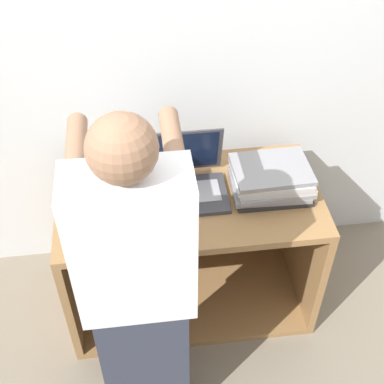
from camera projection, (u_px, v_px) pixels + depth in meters
The scene contains 7 objects.
ground_plane at pixel (197, 346), 2.65m from camera, with size 12.00×12.00×0.00m, color #756B5B.
wall_back at pixel (178, 56), 2.35m from camera, with size 8.00×0.05×2.40m.
cart at pixel (188, 240), 2.68m from camera, with size 1.18×0.62×0.73m.
laptop_open at pixel (188, 181), 2.37m from camera, with size 0.34×0.31×0.27m.
laptop_stack_left at pixel (105, 200), 2.32m from camera, with size 0.35×0.26×0.07m.
laptop_stack_right at pixel (271, 179), 2.36m from camera, with size 0.35×0.27×0.13m.
person at pixel (139, 295), 1.93m from camera, with size 0.40×0.52×1.57m.
Camera 1 is at (-0.20, -1.38, 2.38)m, focal length 50.00 mm.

